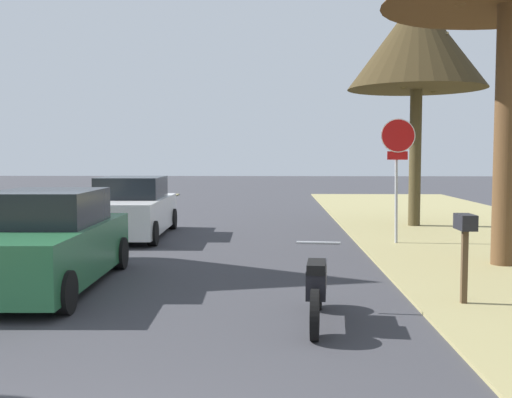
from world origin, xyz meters
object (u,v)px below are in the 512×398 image
object	(u,v)px
parked_motorcycle	(317,286)
curbside_mailbox	(465,233)
street_tree_right_mid_b	(417,44)
stop_sign_far	(398,153)
parked_sedan_green	(44,243)
parked_sedan_white	(131,209)

from	to	relation	value
parked_motorcycle	curbside_mailbox	bearing A→B (deg)	23.80
street_tree_right_mid_b	curbside_mailbox	xyz separation A→B (m)	(-1.49, -9.65, -4.37)
stop_sign_far	curbside_mailbox	world-z (taller)	stop_sign_far
street_tree_right_mid_b	parked_sedan_green	size ratio (longest dim) A/B	1.53
stop_sign_far	parked_sedan_white	xyz separation A→B (m)	(-6.73, 1.32, -1.47)
parked_sedan_green	curbside_mailbox	distance (m)	6.54
street_tree_right_mid_b	parked_sedan_white	distance (m)	9.56
street_tree_right_mid_b	parked_sedan_green	world-z (taller)	street_tree_right_mid_b
curbside_mailbox	stop_sign_far	bearing A→B (deg)	87.77
stop_sign_far	parked_motorcycle	size ratio (longest dim) A/B	1.45
parked_motorcycle	parked_sedan_white	bearing A→B (deg)	117.72
street_tree_right_mid_b	parked_motorcycle	size ratio (longest dim) A/B	3.31
stop_sign_far	parked_motorcycle	xyz separation A→B (m)	(-2.39, -6.95, -1.71)
curbside_mailbox	parked_sedan_white	bearing A→B (deg)	131.61
stop_sign_far	street_tree_right_mid_b	bearing A→B (deg)	71.04
parked_sedan_white	parked_motorcycle	distance (m)	9.34
parked_sedan_green	parked_sedan_white	distance (m)	6.25
parked_motorcycle	curbside_mailbox	size ratio (longest dim) A/B	1.61
street_tree_right_mid_b	parked_sedan_white	world-z (taller)	street_tree_right_mid_b
street_tree_right_mid_b	parked_sedan_white	size ratio (longest dim) A/B	1.53
parked_sedan_green	parked_motorcycle	world-z (taller)	parked_sedan_green
parked_sedan_green	stop_sign_far	bearing A→B (deg)	36.44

